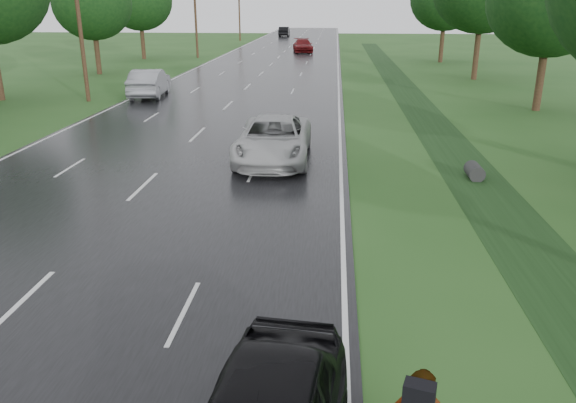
# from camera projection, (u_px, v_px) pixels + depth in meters

# --- Properties ---
(ground) EXTENTS (220.00, 220.00, 0.00)m
(ground) POSITION_uv_depth(u_px,v_px,m) (18.00, 307.00, 11.63)
(ground) COLOR #254E1C
(ground) RESTS_ON ground
(road) EXTENTS (14.00, 180.00, 0.04)m
(road) POSITION_uv_depth(u_px,v_px,m) (268.00, 68.00, 53.88)
(road) COLOR black
(road) RESTS_ON ground
(edge_stripe_east) EXTENTS (0.12, 180.00, 0.01)m
(edge_stripe_east) POSITION_uv_depth(u_px,v_px,m) (338.00, 68.00, 53.36)
(edge_stripe_east) COLOR silver
(edge_stripe_east) RESTS_ON road
(edge_stripe_west) EXTENTS (0.12, 180.00, 0.01)m
(edge_stripe_west) POSITION_uv_depth(u_px,v_px,m) (199.00, 67.00, 54.39)
(edge_stripe_west) COLOR silver
(edge_stripe_west) RESTS_ON road
(center_line) EXTENTS (0.12, 180.00, 0.01)m
(center_line) POSITION_uv_depth(u_px,v_px,m) (268.00, 68.00, 53.87)
(center_line) COLOR silver
(center_line) RESTS_ON road
(drainage_ditch) EXTENTS (2.20, 120.00, 0.56)m
(drainage_ditch) POSITION_uv_depth(u_px,v_px,m) (434.00, 127.00, 28.30)
(drainage_ditch) COLOR black
(drainage_ditch) RESTS_ON ground
(utility_pole_mid) EXTENTS (1.60, 0.26, 10.00)m
(utility_pole_mid) POSITION_uv_depth(u_px,v_px,m) (79.00, 16.00, 34.07)
(utility_pole_mid) COLOR #3D2319
(utility_pole_mid) RESTS_ON ground
(utility_pole_far) EXTENTS (1.60, 0.26, 10.00)m
(utility_pole_far) POSITION_uv_depth(u_px,v_px,m) (195.00, 10.00, 62.24)
(utility_pole_far) COLOR #3D2319
(utility_pole_far) RESTS_ON ground
(utility_pole_distant) EXTENTS (1.60, 0.26, 10.00)m
(utility_pole_distant) POSITION_uv_depth(u_px,v_px,m) (239.00, 7.00, 90.41)
(utility_pole_distant) COLOR #3D2319
(utility_pole_distant) RESTS_ON ground
(tree_west_d) EXTENTS (6.60, 6.60, 8.80)m
(tree_west_d) POSITION_uv_depth(u_px,v_px,m) (92.00, 4.00, 47.38)
(tree_west_d) COLOR #3D2319
(tree_west_d) RESTS_ON ground
(tree_west_f) EXTENTS (7.00, 7.00, 9.29)m
(tree_west_f) POSITION_uv_depth(u_px,v_px,m) (139.00, 1.00, 60.47)
(tree_west_f) COLOR #3D2319
(tree_west_f) RESTS_ON ground
(white_pickup) EXTENTS (2.85, 6.07, 1.68)m
(white_pickup) POSITION_uv_depth(u_px,v_px,m) (273.00, 140.00, 21.99)
(white_pickup) COLOR #BABABA
(white_pickup) RESTS_ON road
(silver_sedan) EXTENTS (2.47, 5.61, 1.79)m
(silver_sedan) POSITION_uv_depth(u_px,v_px,m) (149.00, 83.00, 37.12)
(silver_sedan) COLOR #919299
(silver_sedan) RESTS_ON road
(far_car_red) EXTENTS (2.98, 5.82, 1.62)m
(far_car_red) POSITION_uv_depth(u_px,v_px,m) (303.00, 46.00, 70.31)
(far_car_red) COLOR maroon
(far_car_red) RESTS_ON road
(far_car_dark) EXTENTS (1.86, 5.18, 1.70)m
(far_car_dark) POSITION_uv_depth(u_px,v_px,m) (284.00, 32.00, 103.23)
(far_car_dark) COLOR black
(far_car_dark) RESTS_ON road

